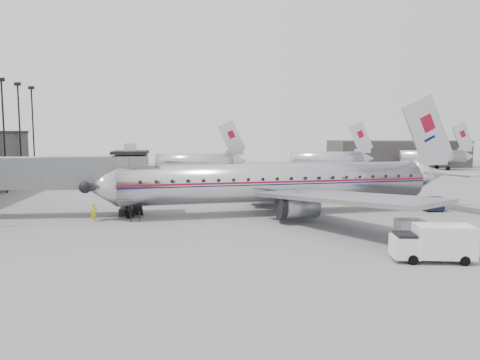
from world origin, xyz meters
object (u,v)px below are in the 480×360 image
object	(u,v)px
baggage_cart_white	(410,229)
ramp_worker	(94,213)
service_van	(433,242)
baggage_cart_navy	(433,204)
airliner	(283,182)

from	to	relation	value
baggage_cart_white	ramp_worker	world-z (taller)	ramp_worker
service_van	ramp_worker	size ratio (longest dim) A/B	3.14
ramp_worker	baggage_cart_white	bearing A→B (deg)	-47.86
baggage_cart_white	service_van	bearing A→B (deg)	-101.81
baggage_cart_white	ramp_worker	distance (m)	27.44
service_van	baggage_cart_white	distance (m)	5.92
service_van	baggage_cart_navy	size ratio (longest dim) A/B	2.71
airliner	ramp_worker	distance (m)	18.65
baggage_cart_white	airliner	bearing A→B (deg)	119.69
baggage_cart_navy	service_van	bearing A→B (deg)	-116.50
service_van	ramp_worker	bearing A→B (deg)	156.94
baggage_cart_navy	ramp_worker	xyz separation A→B (m)	(-34.00, -1.77, 0.05)
baggage_cart_navy	baggage_cart_white	xyz separation A→B (m)	(-8.50, -11.89, 0.07)
baggage_cart_navy	ramp_worker	world-z (taller)	ramp_worker
airliner	service_van	xyz separation A→B (m)	(5.94, -18.75, -1.86)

